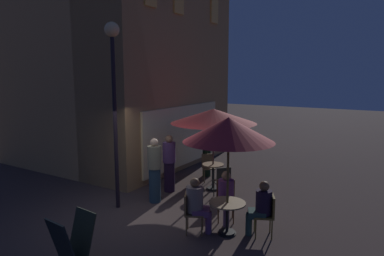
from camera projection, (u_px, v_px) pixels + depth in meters
ground_plane at (138, 216)px, 8.39m from camera, size 60.00×60.00×0.00m
cafe_building at (120, 62)px, 12.31m from camera, size 6.56×6.68×7.68m
street_lamp_near_corner at (113, 75)px, 8.42m from camera, size 0.36×0.36×4.64m
menu_sandwich_board at (72, 242)px, 6.02m from camera, size 0.72×0.61×0.98m
cafe_table_0 at (227, 210)px, 7.37m from camera, size 0.78×0.78×0.71m
cafe_table_1 at (213, 172)px, 10.23m from camera, size 0.64×0.64×0.78m
patio_umbrella_0 at (229, 130)px, 7.10m from camera, size 1.91×1.91×2.54m
patio_umbrella_1 at (214, 116)px, 9.97m from camera, size 2.50×2.50×2.42m
cafe_chair_0 at (226, 196)px, 8.13m from camera, size 0.59×0.59×0.93m
cafe_chair_1 at (190, 209)px, 7.43m from camera, size 0.55×0.55×0.89m
cafe_chair_2 at (268, 212)px, 7.27m from camera, size 0.55×0.55×0.90m
cafe_chair_3 at (208, 165)px, 11.08m from camera, size 0.54×0.54×0.86m
cafe_chair_4 at (223, 180)px, 9.44m from camera, size 0.57×0.57×0.91m
patron_seated_0 at (226, 193)px, 7.97m from camera, size 0.55×0.49×1.19m
patron_seated_1 at (197, 202)px, 7.39m from camera, size 0.49×0.55×1.23m
patron_seated_2 at (261, 205)px, 7.27m from camera, size 0.46×0.53×1.20m
patron_standing_3 at (169, 163)px, 10.04m from camera, size 0.37×0.37×1.67m
patron_standing_4 at (207, 151)px, 11.53m from camera, size 0.32×0.32×1.71m
patron_standing_5 at (155, 170)px, 9.20m from camera, size 0.37×0.37×1.73m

